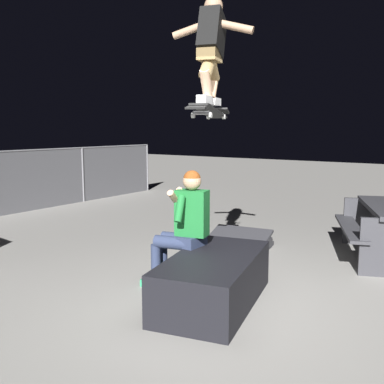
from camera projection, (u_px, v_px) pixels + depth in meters
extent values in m
plane|color=gray|center=(225.00, 309.00, 4.32)|extent=(40.00, 40.00, 0.00)
cube|color=black|center=(214.00, 280.00, 4.44)|extent=(1.74, 1.15, 0.50)
cube|color=#2D3856|center=(192.00, 241.00, 4.78)|extent=(0.32, 0.20, 0.12)
cube|color=#1E7233|center=(192.00, 213.00, 4.73)|extent=(0.27, 0.38, 0.50)
sphere|color=tan|center=(192.00, 181.00, 4.68)|extent=(0.20, 0.20, 0.20)
sphere|color=brown|center=(192.00, 179.00, 4.68)|extent=(0.19, 0.19, 0.19)
cylinder|color=#1E7233|center=(180.00, 209.00, 4.56)|extent=(0.20, 0.12, 0.29)
cylinder|color=tan|center=(174.00, 198.00, 4.66)|extent=(0.25, 0.12, 0.19)
cylinder|color=#1E7233|center=(194.00, 203.00, 4.93)|extent=(0.20, 0.12, 0.29)
cylinder|color=tan|center=(183.00, 195.00, 4.88)|extent=(0.25, 0.12, 0.19)
cylinder|color=#2D3856|center=(172.00, 243.00, 4.77)|extent=(0.23, 0.42, 0.14)
cylinder|color=#2D3856|center=(156.00, 264.00, 4.88)|extent=(0.11, 0.11, 0.46)
cube|color=#2D9E66|center=(152.00, 283.00, 4.93)|extent=(0.16, 0.28, 0.08)
cylinder|color=#2D3856|center=(178.00, 239.00, 4.94)|extent=(0.23, 0.42, 0.14)
cylinder|color=#2D3856|center=(163.00, 260.00, 5.05)|extent=(0.11, 0.11, 0.46)
cube|color=#2D9E66|center=(159.00, 278.00, 5.10)|extent=(0.16, 0.28, 0.08)
cube|color=black|center=(209.00, 111.00, 4.62)|extent=(0.82, 0.42, 0.13)
cube|color=black|center=(220.00, 111.00, 5.04)|extent=(0.17, 0.23, 0.07)
cube|color=black|center=(197.00, 107.00, 4.19)|extent=(0.17, 0.23, 0.04)
cube|color=#99999E|center=(216.00, 114.00, 4.88)|extent=(0.11, 0.17, 0.04)
cylinder|color=white|center=(208.00, 117.00, 4.91)|extent=(0.06, 0.04, 0.05)
cylinder|color=white|center=(224.00, 117.00, 4.86)|extent=(0.06, 0.04, 0.05)
cube|color=#99999E|center=(202.00, 113.00, 4.36)|extent=(0.11, 0.17, 0.04)
cylinder|color=white|center=(193.00, 115.00, 4.39)|extent=(0.06, 0.04, 0.05)
cylinder|color=white|center=(210.00, 115.00, 4.33)|extent=(0.06, 0.04, 0.05)
cube|color=white|center=(214.00, 102.00, 4.77)|extent=(0.28, 0.17, 0.08)
cube|color=white|center=(205.00, 100.00, 4.43)|extent=(0.28, 0.17, 0.08)
cylinder|color=tan|center=(213.00, 86.00, 4.70)|extent=(0.26, 0.16, 0.31)
cylinder|color=olive|center=(211.00, 66.00, 4.60)|extent=(0.36, 0.22, 0.33)
cylinder|color=tan|center=(206.00, 84.00, 4.46)|extent=(0.26, 0.16, 0.31)
cylinder|color=olive|center=(208.00, 65.00, 4.50)|extent=(0.36, 0.22, 0.33)
cube|color=olive|center=(210.00, 56.00, 4.53)|extent=(0.35, 0.28, 0.12)
cube|color=black|center=(212.00, 33.00, 4.57)|extent=(0.50, 0.34, 0.52)
sphere|color=tan|center=(214.00, 7.00, 4.59)|extent=(0.20, 0.20, 0.20)
cylinder|color=tan|center=(192.00, 29.00, 4.65)|extent=(0.21, 0.45, 0.19)
cylinder|color=tan|center=(233.00, 26.00, 4.52)|extent=(0.21, 0.45, 0.19)
cube|color=#38383D|center=(232.00, 249.00, 6.36)|extent=(1.35, 1.08, 0.06)
cube|color=#38383D|center=(232.00, 246.00, 6.35)|extent=(1.30, 1.07, 0.33)
cube|color=#38383D|center=(206.00, 242.00, 6.61)|extent=(1.10, 0.20, 0.15)
cube|color=#38383D|center=(260.00, 251.00, 6.10)|extent=(1.10, 0.20, 0.15)
cube|color=#38383D|center=(351.00, 228.00, 6.02)|extent=(1.66, 0.87, 0.04)
cube|color=#38383D|center=(381.00, 222.00, 6.66)|extent=(0.48, 1.04, 0.72)
cylinder|color=slate|center=(83.00, 175.00, 10.63)|extent=(0.05, 0.05, 1.32)
cylinder|color=slate|center=(147.00, 168.00, 12.58)|extent=(0.05, 0.05, 1.32)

